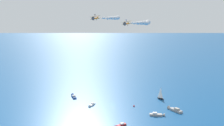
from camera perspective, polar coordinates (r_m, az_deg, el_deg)
name	(u,v)px	position (r m, az deg, el deg)	size (l,w,h in m)	color
ground_plane	(113,105)	(183.32, 0.21, -9.26)	(2000.00, 2000.00, 0.00)	navy
motorboat_near_centre	(174,109)	(176.58, 13.69, -10.04)	(11.20, 3.84, 3.19)	#9E9993
motorboat_far_port	(74,96)	(201.45, -8.56, -7.34)	(9.79, 3.95, 2.76)	#23478C
motorboat_far_stbd	(92,105)	(181.68, -4.56, -9.28)	(6.22, 6.98, 2.17)	white
sailboat_inshore	(160,93)	(197.91, 10.75, -6.69)	(7.21, 4.11, 9.19)	black
motorboat_offshore	(120,125)	(149.11, 1.78, -13.73)	(2.93, 7.59, 2.15)	#B21E1E
motorboat_trailing	(158,115)	(166.11, 10.17, -11.26)	(7.52, 9.09, 2.75)	#9E9993
marker_buoy	(134,106)	(180.05, 4.91, -9.53)	(1.10, 1.10, 2.10)	red
biplane_lead	(127,23)	(168.38, 3.27, 8.80)	(6.84, 6.93, 3.65)	orange
wingwalker_lead	(126,20)	(168.44, 3.19, 9.52)	(1.29, 0.91, 1.53)	#1E4CB2
smoke_trail_lead	(144,23)	(198.94, 7.18, 8.90)	(24.06, 34.35, 4.55)	silver
biplane_wingman	(95,18)	(172.35, -3.75, 9.95)	(6.84, 6.93, 3.65)	orange
wingwalker_wingman	(95,15)	(172.49, -3.84, 10.65)	(1.29, 0.91, 1.53)	black
smoke_trail_wingman	(113,18)	(195.46, 0.29, 10.03)	(18.67, 27.47, 3.39)	silver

